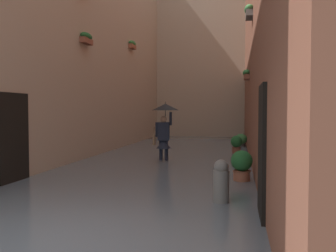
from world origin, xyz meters
name	(u,v)px	position (x,y,z in m)	size (l,w,h in m)	color
ground_plane	(174,158)	(0.00, -9.43, 0.00)	(60.00, 60.00, 0.00)	#605B56
flood_water	(174,156)	(0.00, -9.43, 0.07)	(6.30, 24.85, 0.14)	slate
building_facade_left	(276,2)	(-3.65, -9.42, 5.60)	(2.04, 22.85, 11.20)	brown
building_facade_right	(82,13)	(3.65, -9.42, 5.56)	(2.04, 22.85, 11.12)	tan
building_facade_far	(201,48)	(0.00, -19.75, 5.82)	(9.10, 1.80, 11.64)	tan
person_wading	(164,123)	(0.02, -7.68, 1.38)	(0.90, 0.90, 2.08)	#2D2319
potted_plant_near_left	(236,145)	(-2.30, -10.14, 0.47)	(0.44, 0.44, 0.82)	brown
potted_plant_far_left	(241,141)	(-2.50, -12.62, 0.41)	(0.54, 0.54, 0.74)	#66605B
potted_plant_mid_left	(242,166)	(-2.45, -4.58, 0.48)	(0.50, 0.50, 0.86)	#9E563D
mooring_bollard	(221,185)	(-2.07, -2.44, 0.46)	(0.29, 0.29, 0.92)	slate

